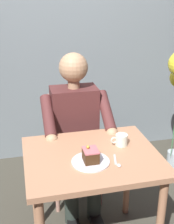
{
  "coord_description": "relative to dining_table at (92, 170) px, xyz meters",
  "views": [
    {
      "loc": [
        0.41,
        1.58,
        1.71
      ],
      "look_at": [
        0.01,
        -0.1,
        1.0
      ],
      "focal_mm": 48.1,
      "sensor_mm": 36.0,
      "label": 1
    }
  ],
  "objects": [
    {
      "name": "coffee_cup",
      "position": [
        -0.22,
        -0.08,
        0.15
      ],
      "size": [
        0.12,
        0.08,
        0.08
      ],
      "color": "white",
      "rests_on": "dining_table"
    },
    {
      "name": "dessert_spoon",
      "position": [
        -0.12,
        0.13,
        0.12
      ],
      "size": [
        0.04,
        0.14,
        0.01
      ],
      "color": "silver",
      "rests_on": "dining_table"
    },
    {
      "name": "dining_table",
      "position": [
        0.0,
        0.0,
        0.0
      ],
      "size": [
        0.84,
        0.68,
        0.75
      ],
      "color": "tan",
      "rests_on": "ground"
    },
    {
      "name": "cake_slice",
      "position": [
        0.03,
        0.08,
        0.16
      ],
      "size": [
        0.09,
        0.1,
        0.1
      ],
      "color": "#422915",
      "rests_on": "dessert_plate"
    },
    {
      "name": "dessert_plate",
      "position": [
        0.03,
        0.08,
        0.12
      ],
      "size": [
        0.23,
        0.23,
        0.01
      ],
      "primitive_type": "cylinder",
      "color": "white",
      "rests_on": "dining_table"
    },
    {
      "name": "seated_person",
      "position": [
        0.0,
        -0.51,
        0.03
      ],
      "size": [
        0.53,
        0.58,
        1.28
      ],
      "color": "#542828",
      "rests_on": "ground"
    },
    {
      "name": "cafe_rear_panel",
      "position": [
        0.0,
        -1.44,
        0.86
      ],
      "size": [
        6.4,
        0.12,
        3.0
      ],
      "primitive_type": "cube",
      "color": "gray",
      "rests_on": "ground"
    },
    {
      "name": "chair",
      "position": [
        0.0,
        -0.67,
        -0.14
      ],
      "size": [
        0.42,
        0.42,
        0.9
      ],
      "color": "tan",
      "rests_on": "ground"
    }
  ]
}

